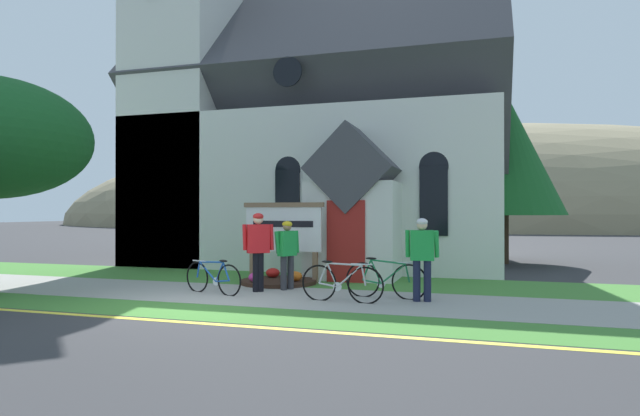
% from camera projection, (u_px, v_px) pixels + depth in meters
% --- Properties ---
extents(ground, '(140.00, 140.00, 0.00)m').
position_uv_depth(ground, '(269.00, 281.00, 13.98)').
color(ground, '#333335').
extents(sidewalk_slab, '(32.00, 2.69, 0.01)m').
position_uv_depth(sidewalk_slab, '(221.00, 293.00, 11.78)').
color(sidewalk_slab, '#99968E').
rests_on(sidewalk_slab, ground).
extents(grass_verge, '(32.00, 1.43, 0.01)m').
position_uv_depth(grass_verge, '(168.00, 310.00, 9.81)').
color(grass_verge, '#427F33').
rests_on(grass_verge, ground).
extents(church_lawn, '(24.00, 2.86, 0.01)m').
position_uv_depth(church_lawn, '(269.00, 278.00, 14.44)').
color(church_lawn, '#427F33').
rests_on(church_lawn, ground).
extents(curb_paint_stripe, '(28.00, 0.16, 0.01)m').
position_uv_depth(curb_paint_stripe, '(139.00, 319.00, 8.98)').
color(curb_paint_stripe, yellow).
rests_on(curb_paint_stripe, ground).
extents(church_building, '(12.66, 9.80, 13.05)m').
position_uv_depth(church_building, '(309.00, 136.00, 19.46)').
color(church_building, silver).
rests_on(church_building, ground).
extents(church_sign, '(2.19, 0.17, 2.04)m').
position_uv_depth(church_sign, '(283.00, 229.00, 13.70)').
color(church_sign, '#7F6047').
rests_on(church_sign, ground).
extents(flower_bed, '(1.90, 1.90, 0.34)m').
position_uv_depth(flower_bed, '(277.00, 280.00, 13.35)').
color(flower_bed, '#382319').
rests_on(flower_bed, ground).
extents(bicycle_silver, '(1.75, 0.20, 0.87)m').
position_uv_depth(bicycle_silver, '(385.00, 280.00, 11.13)').
color(bicycle_silver, black).
rests_on(bicycle_silver, ground).
extents(bicycle_yellow, '(1.63, 0.57, 0.79)m').
position_uv_depth(bicycle_yellow, '(213.00, 277.00, 11.72)').
color(bicycle_yellow, black).
rests_on(bicycle_yellow, ground).
extents(bicycle_black, '(1.73, 0.17, 0.84)m').
position_uv_depth(bicycle_black, '(342.00, 283.00, 10.66)').
color(bicycle_black, black).
rests_on(bicycle_black, ground).
extents(cyclist_in_orange_jersey, '(0.63, 0.45, 1.78)m').
position_uv_depth(cyclist_in_orange_jersey, '(258.00, 245.00, 12.00)').
color(cyclist_in_orange_jersey, black).
rests_on(cyclist_in_orange_jersey, ground).
extents(cyclist_in_green_jersey, '(0.66, 0.30, 1.68)m').
position_uv_depth(cyclist_in_green_jersey, '(422.00, 253.00, 10.69)').
color(cyclist_in_green_jersey, '#191E38').
rests_on(cyclist_in_green_jersey, ground).
extents(cyclist_in_yellow_jersey, '(0.40, 0.64, 1.59)m').
position_uv_depth(cyclist_in_yellow_jersey, '(287.00, 250.00, 12.32)').
color(cyclist_in_yellow_jersey, '#2D2D33').
rests_on(cyclist_in_yellow_jersey, ground).
extents(roadside_conifer, '(4.04, 4.04, 6.03)m').
position_uv_depth(roadside_conifer, '(505.00, 153.00, 18.48)').
color(roadside_conifer, '#3D2D1E').
rests_on(roadside_conifer, ground).
extents(distant_hill, '(102.60, 43.60, 23.65)m').
position_uv_depth(distant_hill, '(431.00, 226.00, 64.72)').
color(distant_hill, '#847A5B').
rests_on(distant_hill, ground).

